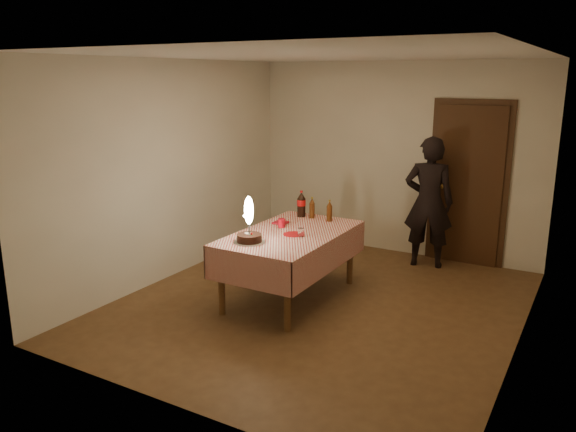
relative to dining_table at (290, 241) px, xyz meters
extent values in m
cube|color=brown|center=(0.37, -0.01, -0.65)|extent=(4.00, 4.50, 0.01)
cube|color=beige|center=(0.37, 2.24, 0.65)|extent=(4.00, 0.04, 2.60)
cube|color=beige|center=(0.37, -2.26, 0.65)|extent=(4.00, 0.04, 2.60)
cube|color=beige|center=(-1.63, -0.01, 0.65)|extent=(0.04, 4.50, 2.60)
cube|color=beige|center=(2.37, -0.01, 0.65)|extent=(0.04, 4.50, 2.60)
cube|color=silver|center=(0.37, -0.01, 1.95)|extent=(4.00, 4.50, 0.04)
cube|color=#472814|center=(1.37, 2.21, 0.37)|extent=(0.85, 0.05, 2.05)
sphere|color=#B28C33|center=(1.05, 2.16, 0.35)|extent=(0.06, 0.06, 0.06)
cube|color=brown|center=(0.00, 0.00, 0.07)|extent=(0.90, 1.60, 0.04)
cylinder|color=brown|center=(-0.39, -0.74, -0.30)|extent=(0.07, 0.07, 0.70)
cylinder|color=brown|center=(0.39, -0.74, -0.30)|extent=(0.07, 0.07, 0.70)
cylinder|color=brown|center=(-0.39, 0.74, -0.30)|extent=(0.07, 0.07, 0.70)
cylinder|color=brown|center=(0.39, 0.74, -0.30)|extent=(0.07, 0.07, 0.70)
cube|color=silver|center=(0.00, 0.00, 0.10)|extent=(1.02, 1.72, 0.01)
cube|color=silver|center=(0.00, -0.85, -0.08)|extent=(1.02, 0.01, 0.34)
cube|color=silver|center=(0.00, 0.85, -0.08)|extent=(1.02, 0.01, 0.34)
cube|color=silver|center=(-0.50, 0.00, -0.08)|extent=(0.01, 1.72, 0.34)
cube|color=silver|center=(0.50, 0.00, -0.08)|extent=(0.01, 1.72, 0.34)
cylinder|color=white|center=(-0.18, -0.52, 0.10)|extent=(0.32, 0.32, 0.01)
cylinder|color=black|center=(-0.18, -0.52, 0.15)|extent=(0.25, 0.25, 0.08)
cylinder|color=white|center=(-0.20, -0.51, 0.19)|extent=(0.07, 0.07, 0.00)
sphere|color=red|center=(-0.15, -0.53, 0.20)|extent=(0.02, 0.02, 0.02)
cube|color=#19721E|center=(-0.13, -0.54, 0.19)|extent=(0.02, 0.01, 0.00)
cube|color=#19721E|center=(-0.16, -0.55, 0.19)|extent=(0.01, 0.02, 0.00)
cylinder|color=#262628|center=(-0.18, -0.52, 0.24)|extent=(0.01, 0.01, 0.12)
ellipsoid|color=#FFF2BF|center=(-0.18, -0.52, 0.43)|extent=(0.09, 0.09, 0.29)
sphere|color=white|center=(-0.18, -0.52, 0.32)|extent=(0.04, 0.04, 0.04)
cylinder|color=#BA0C13|center=(0.07, -0.06, 0.11)|extent=(0.22, 0.22, 0.01)
cylinder|color=red|center=(-0.19, 0.13, 0.15)|extent=(0.08, 0.08, 0.10)
cylinder|color=white|center=(0.18, -0.08, 0.15)|extent=(0.07, 0.07, 0.09)
cube|color=#A3121F|center=(-0.28, 0.27, 0.11)|extent=(0.15, 0.15, 0.02)
cylinder|color=black|center=(-0.24, 0.68, 0.21)|extent=(0.10, 0.10, 0.22)
cylinder|color=red|center=(-0.24, 0.68, 0.27)|extent=(0.10, 0.10, 0.07)
cone|color=black|center=(-0.24, 0.68, 0.36)|extent=(0.10, 0.10, 0.08)
cylinder|color=red|center=(-0.24, 0.68, 0.41)|extent=(0.03, 0.03, 0.02)
cylinder|color=#52290E|center=(-0.09, 0.68, 0.19)|extent=(0.06, 0.06, 0.18)
cone|color=#52290E|center=(-0.09, 0.68, 0.31)|extent=(0.06, 0.06, 0.06)
cylinder|color=olive|center=(-0.09, 0.68, 0.35)|extent=(0.02, 0.02, 0.02)
cylinder|color=#52290E|center=(0.16, 0.65, 0.19)|extent=(0.06, 0.06, 0.18)
cone|color=#52290E|center=(0.16, 0.65, 0.31)|extent=(0.06, 0.06, 0.06)
cylinder|color=olive|center=(0.16, 0.65, 0.35)|extent=(0.02, 0.02, 0.02)
imported|color=black|center=(0.98, 1.84, 0.19)|extent=(0.69, 0.53, 1.68)
cube|color=black|center=(0.95, 1.97, 0.78)|extent=(0.15, 0.12, 0.10)
cylinder|color=black|center=(0.93, 2.04, 0.78)|extent=(0.09, 0.09, 0.08)
camera|label=1|loc=(2.89, -5.08, 1.75)|focal=35.00mm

